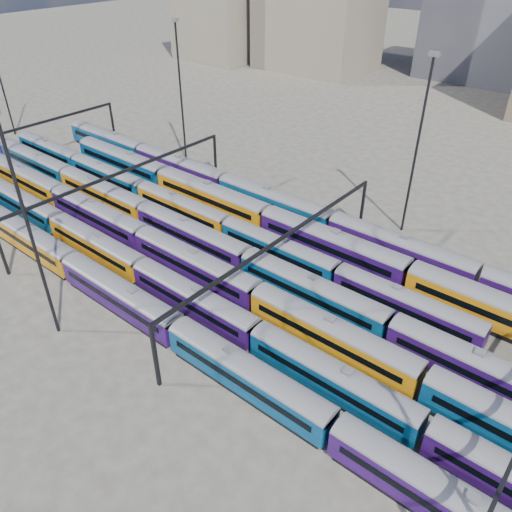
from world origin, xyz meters
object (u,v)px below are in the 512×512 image
Objects in this scene: rake_2 at (257,294)px; mast_2 at (28,224)px; rake_0 at (120,293)px; rake_1 at (141,268)px.

mast_2 is (-15.38, -17.00, 11.32)m from rake_2.
rake_1 is (-2.21, 5.00, -0.10)m from rake_0.
mast_2 is at bearing -132.14° from rake_2.
rake_2 is 4.79× the size of mast_2.
rake_0 is 5.37× the size of mast_2.
mast_2 is at bearing -92.05° from rake_1.
rake_0 reaches higher than rake_1.
rake_0 is 16.20m from rake_2.
rake_0 is at bearing -141.87° from rake_2.
mast_2 is at bearing -110.69° from rake_0.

